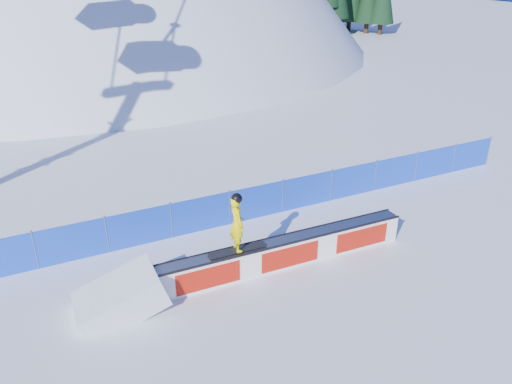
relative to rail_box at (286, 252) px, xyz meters
name	(u,v)px	position (x,y,z in m)	size (l,w,h in m)	color
ground	(330,289)	(0.52, -1.53, -0.45)	(160.00, 160.00, 0.00)	white
snow_hill	(108,215)	(0.52, 40.47, -18.45)	(64.00, 64.00, 64.00)	white
safety_fence	(257,202)	(0.52, 2.97, 0.15)	(22.05, 0.05, 1.30)	blue
rail_box	(286,252)	(0.00, 0.00, 0.00)	(7.58, 0.71, 0.91)	white
snow_ramp	(122,309)	(-4.73, 0.11, -0.45)	(2.15, 1.43, 0.81)	white
snowboarder	(237,223)	(-1.51, 0.04, 1.30)	(1.65, 0.60, 1.72)	black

